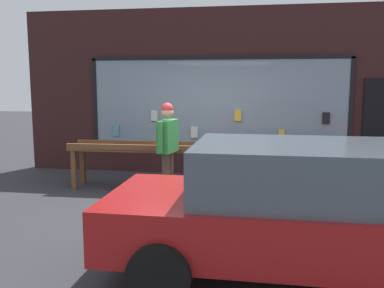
% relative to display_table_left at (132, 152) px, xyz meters
% --- Properties ---
extents(ground_plane, '(40.00, 40.00, 0.00)m').
position_rel_display_table_left_xyz_m(ground_plane, '(1.36, -0.82, -0.70)').
color(ground_plane, '#2D2D33').
extents(shopfront_facade, '(8.49, 0.29, 3.59)m').
position_rel_display_table_left_xyz_m(shopfront_facade, '(1.40, 1.57, 1.07)').
color(shopfront_facade, '#331919').
rests_on(shopfront_facade, ground_plane).
extents(display_table_left, '(2.39, 0.67, 0.88)m').
position_rel_display_table_left_xyz_m(display_table_left, '(0.00, 0.00, 0.00)').
color(display_table_left, brown).
rests_on(display_table_left, ground_plane).
extents(display_table_right, '(2.39, 0.70, 0.94)m').
position_rel_display_table_left_xyz_m(display_table_right, '(2.71, -0.00, 0.04)').
color(display_table_right, brown).
rests_on(display_table_right, ground_plane).
extents(person_browsing, '(0.32, 0.65, 1.67)m').
position_rel_display_table_left_xyz_m(person_browsing, '(0.81, -0.51, 0.27)').
color(person_browsing, '#4C382D').
rests_on(person_browsing, ground_plane).
extents(small_dog, '(0.43, 0.47, 0.41)m').
position_rel_display_table_left_xyz_m(small_dog, '(1.20, -0.66, -0.42)').
color(small_dog, white).
rests_on(small_dog, ground_plane).
extents(parked_car, '(4.22, 1.87, 1.41)m').
position_rel_display_table_left_xyz_m(parked_car, '(2.96, -3.34, 0.04)').
color(parked_car, '#A51919').
rests_on(parked_car, ground_plane).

